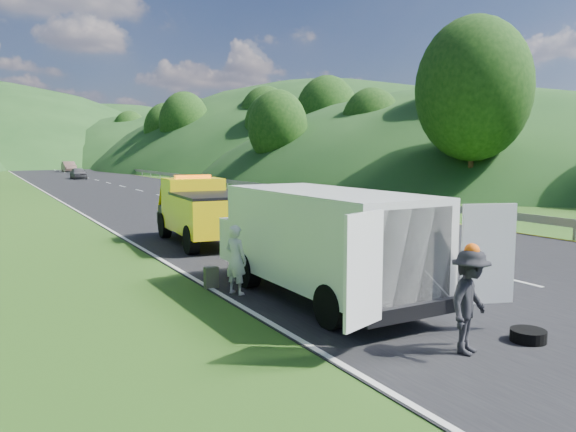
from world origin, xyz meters
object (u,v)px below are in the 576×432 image
tow_truck (201,211)px  passing_suv (288,214)px  woman (236,295)px  white_van (321,238)px  spare_tire (528,342)px  child (327,299)px  worker (468,354)px  suitcase (211,278)px

tow_truck → passing_suv: size_ratio=1.17×
tow_truck → passing_suv: (7.18, 6.71, -1.15)m
woman → white_van: bearing=-154.1°
woman → spare_tire: (3.04, -5.32, 0.00)m
child → tow_truck: bearing=119.1°
woman → spare_tire: woman is taller
woman → passing_suv: bearing=-57.3°
child → spare_tire: child is taller
child → white_van: bearing=-170.9°
worker → passing_suv: (7.27, 18.95, 0.00)m
woman → passing_suv: size_ratio=0.33×
passing_suv → spare_tire: bearing=-114.7°
woman → suitcase: size_ratio=3.05×
white_van → woman: (-1.47, 1.24, -1.35)m
white_van → worker: size_ratio=3.99×
white_van → spare_tire: size_ratio=11.29×
woman → spare_tire: 6.12m
worker → spare_tire: worker is taller
white_van → worker: white_van is taller
white_van → spare_tire: bearing=-69.2°
tow_truck → passing_suv: tow_truck is taller
white_van → passing_suv: size_ratio=1.40×
suitcase → passing_suv: passing_suv is taller
child → worker: bearing=-58.1°
passing_suv → suitcase: bearing=-133.0°
worker → spare_tire: (1.32, -0.09, 0.00)m
white_van → passing_suv: bearing=63.1°
tow_truck → spare_tire: tow_truck is taller
worker → suitcase: worker is taller
tow_truck → white_van: size_ratio=0.84×
woman → passing_suv: woman is taller
child → suitcase: size_ratio=1.79×
worker → white_van: bearing=69.9°
tow_truck → white_van: 8.26m
child → worker: (0.11, -3.93, 0.00)m
spare_tire → tow_truck: bearing=95.7°
woman → child: (1.61, -1.29, 0.00)m
tow_truck → white_van: white_van is taller
tow_truck → suitcase: tow_truck is taller
white_van → suitcase: bearing=130.2°
child → passing_suv: bearing=94.2°
passing_suv → child: bearing=-123.5°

